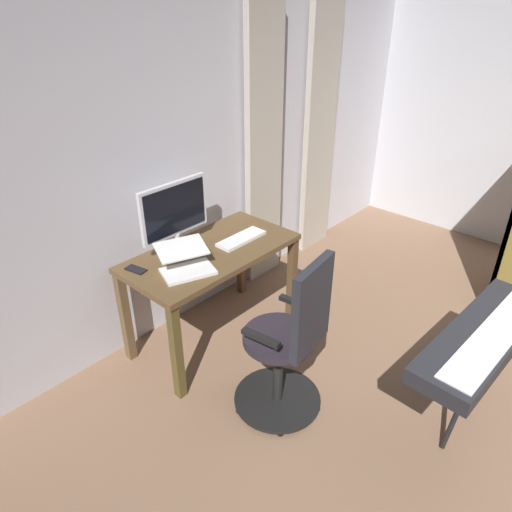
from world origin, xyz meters
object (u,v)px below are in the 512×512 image
object	(u,v)px
laptop	(186,263)
piano_keyboard	(483,339)
desk	(212,264)
cell_phone_by_monitor	(136,269)
office_chair	(289,346)
computer_monitor	(175,212)
computer_keyboard	(241,239)

from	to	relation	value
laptop	piano_keyboard	xyz separation A→B (m)	(-0.64, 1.68, -0.09)
desk	cell_phone_by_monitor	size ratio (longest dim) A/B	8.68
office_chair	computer_monitor	xyz separation A→B (m)	(-0.07, -1.07, 0.52)
office_chair	desk	bearing A→B (deg)	69.21
desk	office_chair	xyz separation A→B (m)	(0.20, 0.87, -0.13)
cell_phone_by_monitor	computer_monitor	bearing A→B (deg)	174.33
desk	computer_keyboard	size ratio (longest dim) A/B	3.15
computer_monitor	piano_keyboard	xyz separation A→B (m)	(-0.48, 1.95, -0.32)
office_chair	cell_phone_by_monitor	xyz separation A→B (m)	(0.31, -1.04, 0.25)
office_chair	piano_keyboard	world-z (taller)	office_chair
computer_monitor	laptop	bearing A→B (deg)	60.01
computer_monitor	computer_keyboard	distance (m)	0.53
computer_monitor	cell_phone_by_monitor	bearing A→B (deg)	5.23
computer_keyboard	piano_keyboard	xyz separation A→B (m)	(-0.09, 1.70, -0.05)
desk	cell_phone_by_monitor	bearing A→B (deg)	-17.80
office_chair	laptop	world-z (taller)	office_chair
desk	office_chair	bearing A→B (deg)	76.88
office_chair	computer_monitor	bearing A→B (deg)	78.72
desk	office_chair	world-z (taller)	office_chair
computer_keyboard	laptop	world-z (taller)	laptop
computer_keyboard	piano_keyboard	world-z (taller)	same
cell_phone_by_monitor	piano_keyboard	distance (m)	2.10
computer_keyboard	laptop	bearing A→B (deg)	2.44
laptop	piano_keyboard	size ratio (longest dim) A/B	0.37
laptop	cell_phone_by_monitor	bearing A→B (deg)	-26.14
cell_phone_by_monitor	piano_keyboard	world-z (taller)	piano_keyboard
computer_monitor	laptop	xyz separation A→B (m)	(0.16, 0.28, -0.23)
computer_monitor	laptop	size ratio (longest dim) A/B	1.30
piano_keyboard	desk	bearing A→B (deg)	-76.09
computer_monitor	laptop	world-z (taller)	computer_monitor
desk	computer_monitor	xyz separation A→B (m)	(0.14, -0.20, 0.39)
computer_keyboard	laptop	size ratio (longest dim) A/B	0.94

